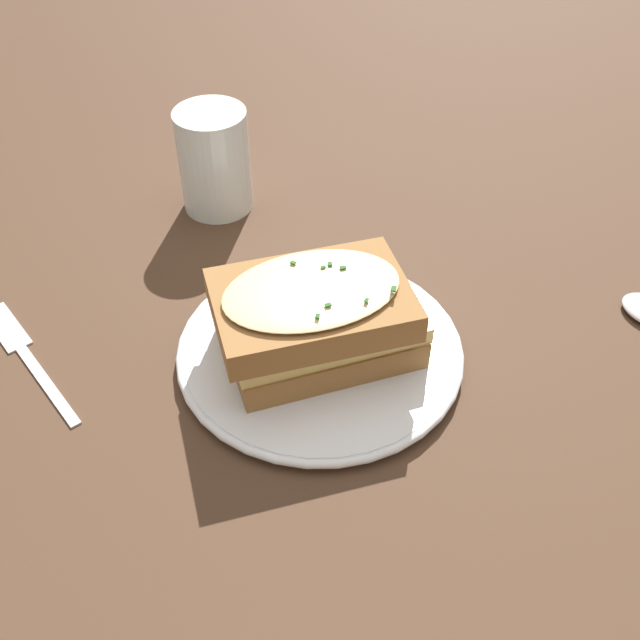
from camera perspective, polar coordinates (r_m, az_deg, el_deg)
The scene contains 5 objects.
ground_plane at distance 0.62m, azimuth 0.56°, elevation -4.83°, with size 2.40×2.40×0.00m, color #473021.
dinner_plate at distance 0.63m, azimuth 0.00°, elevation -2.34°, with size 0.24×0.24×0.01m.
sandwich at distance 0.60m, azimuth -0.15°, elevation 0.24°, with size 0.14×0.18×0.08m.
water_glass at distance 0.78m, azimuth -8.06°, elevation 11.94°, with size 0.07×0.07×0.11m, color silver.
fork at distance 0.69m, azimuth -21.86°, elevation -1.93°, with size 0.17×0.05×0.00m.
Camera 1 is at (0.35, -0.20, 0.46)m, focal length 42.00 mm.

